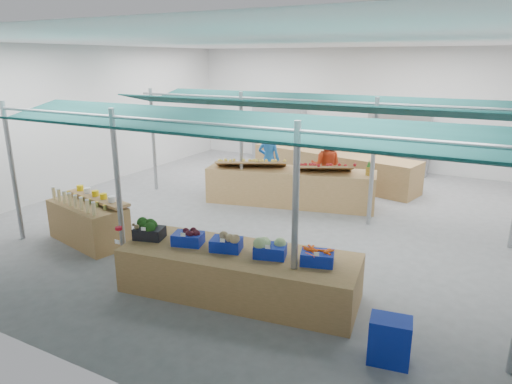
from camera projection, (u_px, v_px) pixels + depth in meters
floor at (266, 214)px, 11.65m from camera, size 13.00×13.00×0.00m
hall at (291, 104)px, 12.13m from camera, size 13.00×13.00×13.00m
pole_grid at (261, 161)px, 9.32m from camera, size 10.00×4.60×3.00m
awnings at (261, 113)px, 9.05m from camera, size 9.50×7.08×0.30m
back_shelving_left at (279, 134)px, 17.58m from camera, size 2.00×0.50×2.00m
back_shelving_right at (398, 144)px, 15.55m from camera, size 2.00×0.50×2.00m
bottle_shelf at (90, 221)px, 9.79m from camera, size 2.08×1.51×1.14m
veg_counter at (239, 273)px, 7.60m from camera, size 4.09×1.84×0.77m
fruit_counter at (290, 187)px, 12.35m from camera, size 4.62×2.05×0.96m
far_counter at (332, 168)px, 14.46m from camera, size 5.61×2.27×0.99m
crate_stack at (390, 340)px, 5.90m from camera, size 0.58×0.44×0.63m
vendor_left at (269, 160)px, 13.71m from camera, size 0.74×0.57×1.80m
vendor_right at (326, 166)px, 12.89m from camera, size 1.00×0.86×1.80m
crate_broccoli at (149, 230)px, 8.01m from camera, size 0.58×0.47×0.35m
crate_beets at (188, 237)px, 7.77m from camera, size 0.58×0.47×0.29m
crate_celeriac at (226, 242)px, 7.53m from camera, size 0.58×0.47×0.31m
crate_cabbage at (270, 247)px, 7.27m from camera, size 0.58×0.47×0.35m
crate_carrots at (317, 257)px, 7.03m from camera, size 0.58×0.47×0.29m
sparrow at (136, 226)px, 7.93m from camera, size 0.12×0.09×0.11m
pole_ribbon at (118, 230)px, 7.60m from camera, size 0.12×0.12×0.28m
apple_heap_yellow at (251, 162)px, 12.34m from camera, size 2.01×1.46×0.27m
apple_heap_red at (324, 166)px, 11.84m from camera, size 1.66×1.29×0.27m
pineapple at (369, 168)px, 11.56m from camera, size 0.14×0.14×0.39m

